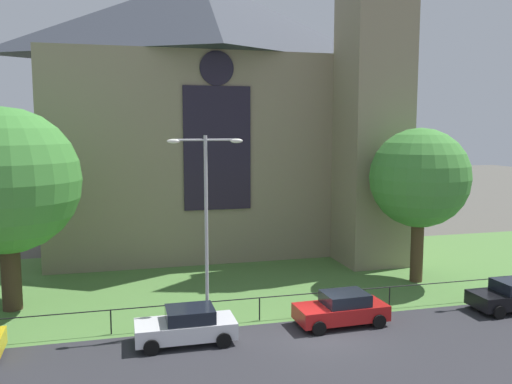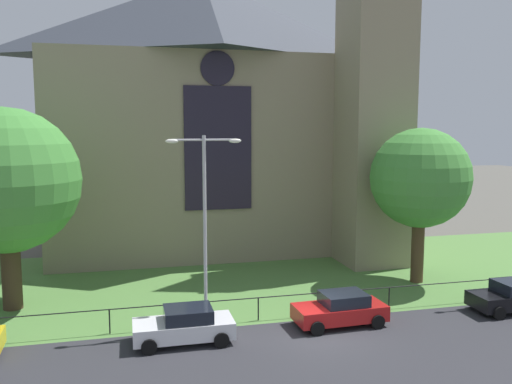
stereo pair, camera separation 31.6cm
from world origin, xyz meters
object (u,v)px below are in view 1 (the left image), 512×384
(tree_left_near, at_px, (6,181))
(parked_car_red, at_px, (342,309))
(church_building, at_px, (214,111))
(streetlamp_near, at_px, (206,208))
(parked_car_white, at_px, (187,326))
(tree_right_near, at_px, (420,179))

(tree_left_near, height_order, parked_car_red, tree_left_near)
(church_building, height_order, parked_car_red, church_building)
(tree_left_near, bearing_deg, streetlamp_near, -27.28)
(parked_car_white, bearing_deg, church_building, -103.59)
(church_building, distance_m, streetlamp_near, 17.23)
(streetlamp_near, bearing_deg, tree_right_near, 17.07)
(tree_left_near, bearing_deg, tree_right_near, -1.66)
(streetlamp_near, xyz_separation_m, parked_car_white, (-1.16, -1.66, -4.75))
(streetlamp_near, xyz_separation_m, parked_car_red, (6.04, -1.36, -4.75))
(parked_car_white, bearing_deg, tree_left_near, -38.39)
(church_building, bearing_deg, streetlamp_near, -101.40)
(tree_right_near, bearing_deg, streetlamp_near, -162.93)
(parked_car_red, bearing_deg, streetlamp_near, -14.69)
(streetlamp_near, relative_size, parked_car_white, 2.07)
(church_building, relative_size, streetlamp_near, 2.98)
(tree_left_near, relative_size, parked_car_white, 2.39)
(streetlamp_near, bearing_deg, parked_car_red, -12.72)
(parked_car_white, xyz_separation_m, parked_car_red, (7.19, 0.30, 0.00))
(church_building, distance_m, tree_right_near, 16.23)
(church_building, distance_m, parked_car_white, 20.75)
(parked_car_red, bearing_deg, tree_right_near, -144.74)
(tree_right_near, distance_m, parked_car_red, 10.41)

